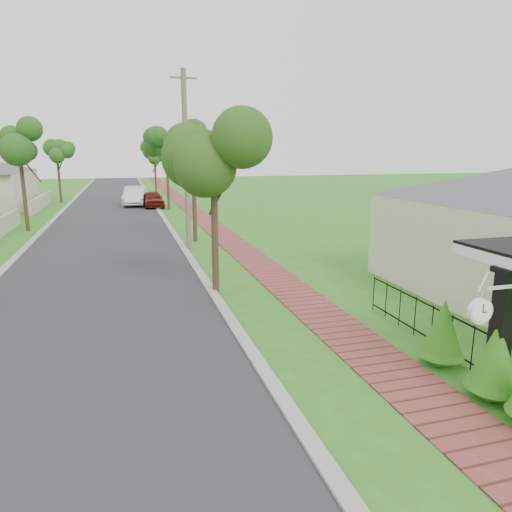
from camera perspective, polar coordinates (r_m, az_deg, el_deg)
name	(u,v)px	position (r m, az deg, el deg)	size (l,w,h in m)	color
ground	(248,404)	(8.79, -1.04, -18.03)	(160.00, 160.00, 0.00)	#36721B
road	(107,233)	(27.68, -18.11, 2.80)	(7.00, 120.00, 0.02)	#28282B
kerb_right	(171,230)	(27.78, -10.57, 3.26)	(0.30, 120.00, 0.10)	#9E9E99
kerb_left	(38,236)	(28.06, -25.57, 2.31)	(0.30, 120.00, 0.10)	#9E9E99
sidewalk	(214,228)	(28.14, -5.29, 3.54)	(1.50, 120.00, 0.03)	brown
porch_post	(500,341)	(9.66, 28.15, -9.30)	(0.48, 0.48, 2.52)	black
picket_fence	(473,346)	(10.76, 25.46, -10.16)	(0.03, 8.02, 1.00)	black
street_trees	(107,152)	(34.15, -18.11, 12.24)	(10.70, 37.65, 5.89)	#382619
parked_car_red	(153,199)	(39.61, -12.75, 6.95)	(1.59, 3.96, 1.35)	#59140D
parked_car_white	(135,196)	(41.38, -14.88, 7.26)	(1.71, 4.91, 1.62)	white
near_tree	(213,156)	(14.55, -5.37, 12.40)	(2.16, 2.16, 5.54)	#382619
utility_pole	(186,161)	(21.61, -8.73, 11.65)	(1.20, 0.24, 8.13)	#6E6155
station_clock	(482,309)	(8.54, 26.39, -5.98)	(1.07, 0.13, 0.63)	white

